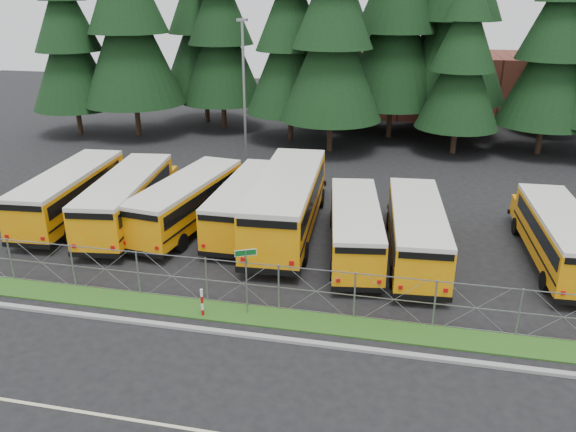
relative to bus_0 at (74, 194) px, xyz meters
The scene contains 28 objects.
ground 15.64m from the bus_0, 23.39° to the right, with size 120.00×120.00×0.00m, color black.
curb 17.10m from the bus_0, 33.00° to the right, with size 50.00×0.25×0.12m, color gray.
grass_verge 16.39m from the bus_0, 28.88° to the right, with size 50.00×1.40×0.06m, color #1E4714.
chainlink_fence 16.01m from the bus_0, 26.68° to the right, with size 44.00×0.10×2.00m, color gray, non-canonical shape.
brick_building 39.47m from the bus_0, 59.02° to the left, with size 22.00×10.00×6.00m, color maroon.
bus_0 is the anchor object (origin of this frame).
bus_1 3.50m from the bus_0, ahead, with size 2.54×10.77×2.82m, color orange, non-canonical shape.
bus_2 6.79m from the bus_0, ahead, with size 2.45×10.40×2.73m, color orange, non-canonical shape.
bus_3 9.89m from the bus_0, ahead, with size 2.38×10.07×2.64m, color orange, non-canonical shape.
bus_4 12.09m from the bus_0, ahead, with size 2.92×12.38×3.25m, color orange, non-canonical shape.
bus_5 15.77m from the bus_0, ahead, with size 2.31×9.78×2.56m, color orange, non-canonical shape.
bus_6 18.61m from the bus_0, ahead, with size 2.42×10.24×2.68m, color orange, non-canonical shape.
bus_east 24.95m from the bus_0, ahead, with size 2.34×9.93×2.60m, color orange, non-canonical shape.
street_sign 14.44m from the bus_0, 32.58° to the right, with size 0.77×0.51×2.81m.
striped_bollard 13.40m from the bus_0, 38.35° to the right, with size 0.11×0.11×1.20m, color #B20C0C.
light_standard 14.06m from the bus_0, 60.81° to the left, with size 0.70×0.35×10.14m.
conifer_0 21.82m from the bus_0, 120.24° to the left, with size 7.11×7.11×15.73m, color black, non-canonical shape.
conifer_1 21.04m from the bus_0, 105.63° to the left, with size 8.59×8.59×19.00m, color black, non-canonical shape.
conifer_2 23.81m from the bus_0, 86.63° to the left, with size 7.47×7.47×16.52m, color black, non-canonical shape.
conifer_3 22.39m from the bus_0, 67.34° to the left, with size 7.38×7.38×16.32m, color black, non-canonical shape.
conifer_4 22.01m from the bus_0, 54.90° to the left, with size 7.88×7.88×17.42m, color black, non-canonical shape.
conifer_5 28.98m from the bus_0, 53.99° to the left, with size 8.69×8.69×19.21m, color black, non-canonical shape.
conifer_6 28.78m from the bus_0, 40.37° to the left, with size 6.32×6.32×13.97m, color black, non-canonical shape.
conifer_7 34.72m from the bus_0, 34.85° to the left, with size 7.14×7.14×15.79m, color black, non-canonical shape.
conifer_10 26.10m from the bus_0, 92.44° to the left, with size 8.21×8.21×18.17m, color black, non-canonical shape.
conifer_11 29.49m from the bus_0, 67.16° to the left, with size 8.04×8.04×17.77m, color black, non-canonical shape.
conifer_12 33.23m from the bus_0, 48.87° to the left, with size 9.59×9.59×21.21m, color black, non-canonical shape.
conifer_13 41.22m from the bus_0, 41.55° to the left, with size 6.80×6.80×15.04m, color black, non-canonical shape.
Camera 1 is at (3.39, -19.98, 11.93)m, focal length 35.00 mm.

